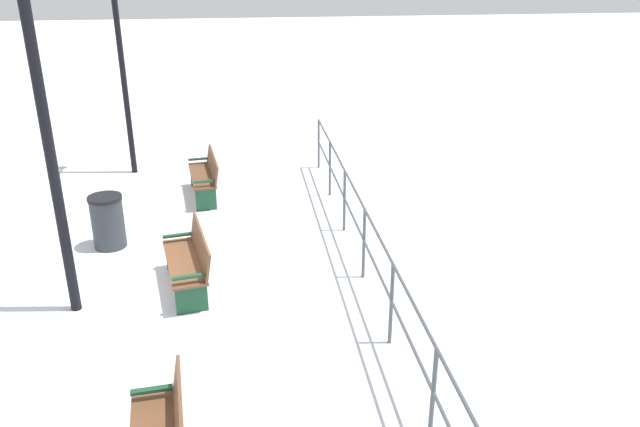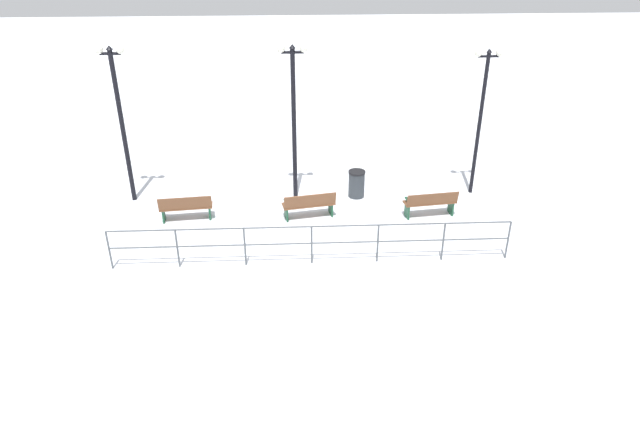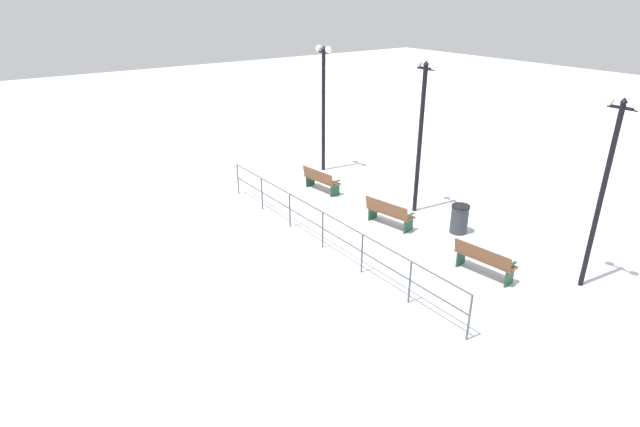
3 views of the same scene
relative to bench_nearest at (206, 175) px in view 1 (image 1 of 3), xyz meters
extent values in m
plane|color=white|center=(0.07, 3.79, -0.48)|extent=(80.00, 80.00, 0.00)
cube|color=brown|center=(0.07, 0.01, -0.01)|extent=(0.64, 1.68, 0.04)
cube|color=brown|center=(-0.15, -0.02, 0.20)|extent=(0.31, 1.64, 0.39)
cube|color=#19472D|center=(0.16, -0.71, -0.25)|extent=(0.40, 0.10, 0.47)
cube|color=#19472D|center=(-0.02, 0.72, -0.25)|extent=(0.40, 0.10, 0.47)
cube|color=#19472D|center=(0.18, -0.70, 0.11)|extent=(0.40, 0.12, 0.04)
cube|color=#19472D|center=(0.00, 0.73, 0.11)|extent=(0.40, 0.12, 0.04)
cube|color=brown|center=(0.18, 3.79, -0.04)|extent=(0.78, 1.69, 0.04)
cube|color=brown|center=(-0.06, 3.75, 0.19)|extent=(0.40, 1.62, 0.43)
cube|color=#19472D|center=(0.31, 3.09, -0.26)|extent=(0.45, 0.13, 0.44)
cube|color=#19472D|center=(0.05, 4.49, -0.26)|extent=(0.45, 0.13, 0.44)
cube|color=#19472D|center=(0.33, 3.09, 0.08)|extent=(0.45, 0.15, 0.04)
cube|color=#19472D|center=(0.07, 4.49, 0.08)|extent=(0.45, 0.15, 0.04)
cube|color=brown|center=(-0.03, 7.55, 0.18)|extent=(0.27, 1.61, 0.42)
cube|color=#19472D|center=(0.28, 6.88, -0.26)|extent=(0.42, 0.09, 0.44)
cube|color=#19472D|center=(0.30, 6.88, 0.07)|extent=(0.43, 0.11, 0.04)
cylinder|color=black|center=(1.69, -1.79, 1.87)|extent=(0.12, 0.12, 4.71)
cylinder|color=black|center=(1.69, 4.19, 1.96)|extent=(0.14, 0.14, 4.89)
cylinder|color=#4C5156|center=(-2.51, -1.57, 0.08)|extent=(0.05, 0.05, 1.13)
cylinder|color=#4C5156|center=(-2.51, 0.22, 0.08)|extent=(0.05, 0.05, 1.13)
cylinder|color=#4C5156|center=(-2.51, 2.01, 0.08)|extent=(0.05, 0.05, 1.13)
cylinder|color=#4C5156|center=(-2.51, 3.79, 0.08)|extent=(0.05, 0.05, 1.13)
cylinder|color=#4C5156|center=(-2.51, 5.58, 0.08)|extent=(0.05, 0.05, 1.13)
cylinder|color=#4C5156|center=(-2.51, 7.36, 0.08)|extent=(0.05, 0.05, 1.13)
cylinder|color=#4C5156|center=(-2.51, 3.79, 0.65)|extent=(0.04, 10.71, 0.04)
cylinder|color=#4C5156|center=(-2.51, 3.79, 0.14)|extent=(0.04, 10.71, 0.04)
cylinder|color=#2D3338|center=(1.55, 2.15, -0.05)|extent=(0.54, 0.54, 0.86)
cylinder|color=black|center=(1.55, 2.15, 0.40)|extent=(0.56, 0.56, 0.06)
camera|label=1|loc=(-0.72, 12.30, 4.23)|focal=35.55mm
camera|label=2|loc=(-15.66, 4.22, 7.98)|focal=32.09mm
camera|label=3|loc=(-10.40, -7.10, 6.52)|focal=28.67mm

